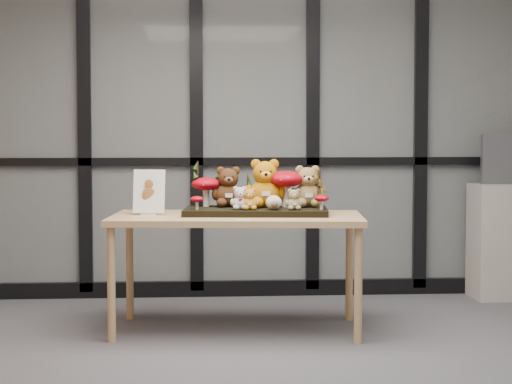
{
  "coord_description": "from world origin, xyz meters",
  "views": [
    {
      "loc": [
        -0.51,
        -4.67,
        1.29
      ],
      "look_at": [
        -0.08,
        1.18,
        0.9
      ],
      "focal_mm": 65.0,
      "sensor_mm": 36.0,
      "label": 1
    }
  ],
  "objects": [
    {
      "name": "mushroom_front_right",
      "position": [
        0.33,
        1.12,
        0.84
      ],
      "size": [
        0.09,
        0.09,
        0.1
      ],
      "primitive_type": null,
      "color": "#970410",
      "rests_on": "diorama_tray"
    },
    {
      "name": "room_shell",
      "position": [
        0.0,
        0.0,
        1.68
      ],
      "size": [
        5.0,
        5.0,
        5.0
      ],
      "color": "#B0AEA6",
      "rests_on": "floor"
    },
    {
      "name": "bear_white_bow",
      "position": [
        -0.19,
        1.16,
        0.87
      ],
      "size": [
        0.14,
        0.13,
        0.16
      ],
      "primitive_type": null,
      "rotation": [
        0.0,
        0.0,
        -0.1
      ],
      "color": "silver",
      "rests_on": "diorama_tray"
    },
    {
      "name": "bear_beige_small",
      "position": [
        0.15,
        1.12,
        0.86
      ],
      "size": [
        0.12,
        0.11,
        0.15
      ],
      "primitive_type": null,
      "rotation": [
        0.0,
        0.0,
        -0.1
      ],
      "color": "#9A825B",
      "rests_on": "diorama_tray"
    },
    {
      "name": "display_table",
      "position": [
        -0.2,
        1.22,
        0.68
      ],
      "size": [
        1.66,
        0.95,
        0.75
      ],
      "rotation": [
        0.0,
        0.0,
        -0.1
      ],
      "color": "tan",
      "rests_on": "floor"
    },
    {
      "name": "sprig_green_centre",
      "position": [
        -0.12,
        1.45,
        0.89
      ],
      "size": [
        0.05,
        0.05,
        0.21
      ],
      "primitive_type": null,
      "color": "black",
      "rests_on": "diorama_tray"
    },
    {
      "name": "diorama_tray",
      "position": [
        -0.08,
        1.26,
        0.77
      ],
      "size": [
        0.96,
        0.54,
        0.04
      ],
      "primitive_type": "cube",
      "rotation": [
        0.0,
        0.0,
        -0.1
      ],
      "color": "black",
      "rests_on": "display_table"
    },
    {
      "name": "plush_cream_hedgehog",
      "position": [
        0.02,
        1.13,
        0.84
      ],
      "size": [
        0.08,
        0.08,
        0.1
      ],
      "primitive_type": null,
      "rotation": [
        0.0,
        0.0,
        -0.1
      ],
      "color": "silver",
      "rests_on": "diorama_tray"
    },
    {
      "name": "bear_small_yellow",
      "position": [
        -0.13,
        1.15,
        0.86
      ],
      "size": [
        0.13,
        0.12,
        0.15
      ],
      "primitive_type": null,
      "rotation": [
        0.0,
        0.0,
        -0.1
      ],
      "color": "orange",
      "rests_on": "diorama_tray"
    },
    {
      "name": "glass_partition",
      "position": [
        -0.0,
        2.47,
        1.42
      ],
      "size": [
        4.9,
        0.06,
        2.78
      ],
      "color": "#2D383F",
      "rests_on": "floor"
    },
    {
      "name": "mushroom_back_right",
      "position": [
        0.12,
        1.35,
        0.92
      ],
      "size": [
        0.24,
        0.24,
        0.26
      ],
      "primitive_type": null,
      "color": "#970410",
      "rests_on": "diorama_tray"
    },
    {
      "name": "bear_tan_back",
      "position": [
        0.26,
        1.34,
        0.94
      ],
      "size": [
        0.25,
        0.23,
        0.3
      ],
      "primitive_type": null,
      "rotation": [
        0.0,
        0.0,
        -0.1
      ],
      "color": "olive",
      "rests_on": "diorama_tray"
    },
    {
      "name": "bear_pooh_yellow",
      "position": [
        -0.01,
        1.35,
        0.96
      ],
      "size": [
        0.29,
        0.26,
        0.35
      ],
      "primitive_type": null,
      "rotation": [
        0.0,
        0.0,
        -0.1
      ],
      "color": "#C3740B",
      "rests_on": "diorama_tray"
    },
    {
      "name": "sprig_dry_far_right",
      "position": [
        0.35,
        1.32,
        0.92
      ],
      "size": [
        0.05,
        0.05,
        0.26
      ],
      "primitive_type": null,
      "color": "brown",
      "rests_on": "diorama_tray"
    },
    {
      "name": "bear_brown_medium",
      "position": [
        -0.25,
        1.4,
        0.93
      ],
      "size": [
        0.24,
        0.22,
        0.29
      ],
      "primitive_type": null,
      "rotation": [
        0.0,
        0.0,
        -0.1
      ],
      "color": "#432611",
      "rests_on": "diorama_tray"
    },
    {
      "name": "label_card",
      "position": [
        -0.19,
        0.89,
        0.75
      ],
      "size": [
        0.09,
        0.03,
        0.0
      ],
      "primitive_type": "cube",
      "color": "white",
      "rests_on": "display_table"
    },
    {
      "name": "floor",
      "position": [
        0.0,
        0.0,
        0.0
      ],
      "size": [
        5.0,
        5.0,
        0.0
      ],
      "primitive_type": "plane",
      "color": "#56565B",
      "rests_on": "ground"
    },
    {
      "name": "mushroom_back_left",
      "position": [
        -0.4,
        1.42,
        0.89
      ],
      "size": [
        0.19,
        0.19,
        0.21
      ],
      "primitive_type": null,
      "color": "#970410",
      "rests_on": "diorama_tray"
    },
    {
      "name": "sprig_green_far_left",
      "position": [
        -0.45,
        1.42,
        0.94
      ],
      "size": [
        0.05,
        0.05,
        0.3
      ],
      "primitive_type": null,
      "color": "black",
      "rests_on": "diorama_tray"
    },
    {
      "name": "sign_holder",
      "position": [
        -0.77,
        1.29,
        0.88
      ],
      "size": [
        0.21,
        0.09,
        0.29
      ],
      "rotation": [
        0.0,
        0.0,
        -0.15
      ],
      "color": "silver",
      "rests_on": "display_table"
    },
    {
      "name": "sprig_dry_mid_right",
      "position": [
        0.32,
        1.21,
        0.91
      ],
      "size": [
        0.05,
        0.05,
        0.25
      ],
      "primitive_type": null,
      "color": "brown",
      "rests_on": "diorama_tray"
    },
    {
      "name": "mushroom_front_left",
      "position": [
        -0.46,
        1.18,
        0.84
      ],
      "size": [
        0.09,
        0.09,
        0.1
      ],
      "primitive_type": null,
      "color": "#970410",
      "rests_on": "diorama_tray"
    },
    {
      "name": "sprig_green_mid_left",
      "position": [
        -0.31,
        1.46,
        0.9
      ],
      "size": [
        0.05,
        0.05,
        0.23
      ],
      "primitive_type": null,
      "color": "black",
      "rests_on": "diorama_tray"
    }
  ]
}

